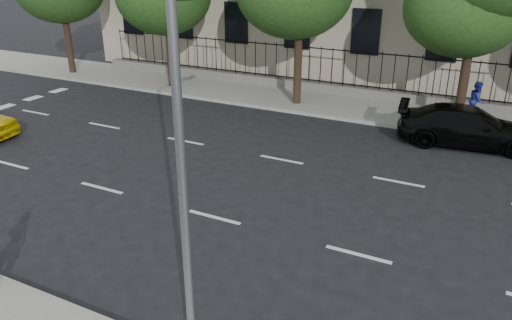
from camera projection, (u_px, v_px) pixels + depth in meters
The scene contains 7 objects.
ground at pixel (158, 265), 11.48m from camera, with size 120.00×120.00×0.00m, color black.
far_sidewalk at pixel (343, 105), 22.97m from camera, with size 60.00×4.00×0.15m, color gray.
lane_markings at pixel (252, 185), 15.38m from camera, with size 49.60×4.62×0.01m, color silver, non-canonical shape.
iron_fence at pixel (355, 85), 24.14m from camera, with size 30.00×0.50×2.20m.
street_light at pixel (198, 70), 6.98m from camera, with size 0.25×3.32×8.05m.
black_sedan at pixel (468, 127), 18.24m from camera, with size 2.03×5.00×1.45m, color black.
pedestrian_far at pixel (477, 100), 20.74m from camera, with size 0.75×0.59×1.55m, color navy.
Camera 1 is at (6.34, -7.58, 6.72)m, focal length 35.00 mm.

